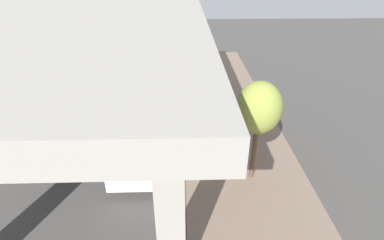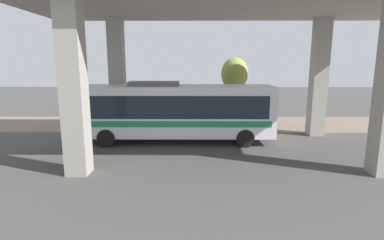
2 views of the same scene
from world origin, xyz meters
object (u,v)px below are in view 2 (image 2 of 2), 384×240
Objects in this scene: planter_back at (200,116)px; planter_front at (141,117)px; planter_middle at (182,120)px; bus at (174,109)px; fire_hydrant at (219,125)px; street_tree_near at (235,74)px.

planter_front is at bearing -79.64° from planter_back.
bus is at bearing -6.71° from planter_middle.
planter_back is (-3.65, 1.59, -1.01)m from bus.
planter_front is (-2.91, -2.45, -0.99)m from bus.
planter_middle is (0.07, 2.78, -0.17)m from planter_front.
fire_hydrant is 4.43m from street_tree_near.
planter_middle is at bearing -90.05° from fire_hydrant.
planter_front is 7.68m from street_tree_near.
bus is 3.93m from planter_front.
planter_back is 4.28m from street_tree_near.
fire_hydrant is 0.58× the size of planter_middle.
planter_back is at bearing 100.36° from planter_front.
bus is at bearing -23.54° from planter_back.
bus reaches higher than fire_hydrant.
planter_middle is (-0.00, -2.56, 0.31)m from fire_hydrant.
planter_back is 0.36× the size of street_tree_near.
bus reaches higher than planter_front.
street_tree_near is (-1.81, 2.62, 2.85)m from planter_back.
planter_front is 2.79m from planter_middle.
street_tree_near is at bearing 153.34° from fire_hydrant.
fire_hydrant is 2.58m from planter_middle.
planter_front is at bearing -139.90° from bus.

